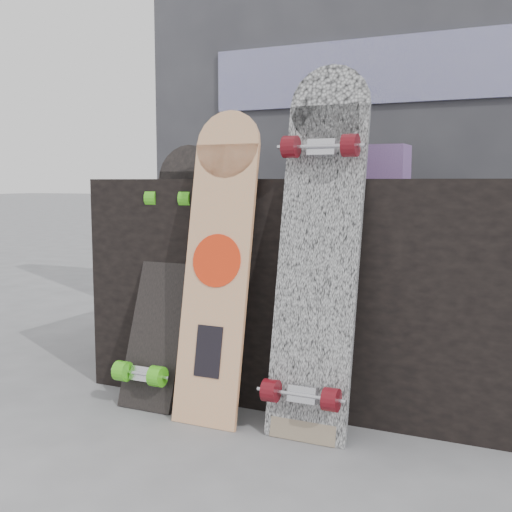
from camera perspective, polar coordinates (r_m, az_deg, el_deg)
The scene contains 10 objects.
ground at distance 2.09m, azimuth 0.26°, elevation -15.66°, with size 60.00×60.00×0.00m, color slate.
vendor_table at distance 2.42m, azimuth 5.24°, elevation -2.67°, with size 1.60×0.60×0.80m, color black.
booth at distance 3.22m, azimuth 10.63°, elevation 12.08°, with size 2.40×0.22×2.20m.
merch_box_purple at distance 2.64m, azimuth -3.26°, elevation 7.91°, with size 0.18×0.12×0.10m, color #4E3872.
merch_box_small at distance 2.35m, azimuth 11.62°, elevation 8.18°, with size 0.14×0.14×0.12m, color #4E3872.
merch_box_flat at distance 2.54m, azimuth 6.35°, elevation 7.48°, with size 0.22×0.10×0.06m, color #D1B78C.
longboard_geisha at distance 2.12m, azimuth -3.39°, elevation -0.04°, with size 0.23×0.22×1.03m.
longboard_celtic at distance 2.04m, azimuth 5.60°, elevation -1.28°, with size 0.21×0.27×0.97m.
longboard_cascadia at distance 2.00m, azimuth 5.57°, elevation 1.23°, with size 0.26×0.31×1.16m.
skateboard_dark at distance 2.34m, azimuth -7.99°, elevation -1.10°, with size 0.21×0.39×0.93m.
Camera 1 is at (0.81, -1.75, 0.79)m, focal length 45.00 mm.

